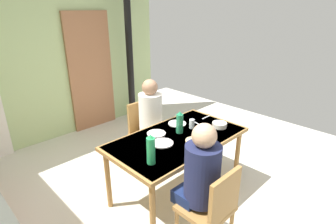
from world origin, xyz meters
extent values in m
plane|color=beige|center=(0.00, 0.00, 0.00)|extent=(6.67, 6.67, 0.00)
cube|color=#B1CA8A|center=(0.00, 2.57, 1.35)|extent=(4.15, 0.10, 2.69)
cube|color=#9F6745|center=(0.68, 2.49, 1.00)|extent=(0.80, 0.05, 2.00)
cylinder|color=black|center=(1.32, 2.22, 1.35)|extent=(0.12, 0.12, 2.69)
cube|color=#9D713B|center=(0.34, 0.10, 0.71)|extent=(1.53, 0.85, 0.04)
cube|color=beige|center=(0.34, 0.10, 0.73)|extent=(1.47, 0.82, 0.00)
cylinder|color=#9D713B|center=(-0.36, -0.26, 0.35)|extent=(0.06, 0.06, 0.69)
cylinder|color=#9D713B|center=(1.03, -0.26, 0.35)|extent=(0.06, 0.06, 0.69)
cylinder|color=#9D713B|center=(-0.36, 0.45, 0.35)|extent=(0.06, 0.06, 0.69)
cylinder|color=#9D713B|center=(1.03, 0.45, 0.35)|extent=(0.06, 0.06, 0.69)
cube|color=#9D713B|center=(-0.07, -0.61, 0.45)|extent=(0.40, 0.40, 0.04)
cube|color=#9D713B|center=(-0.07, -0.79, 0.66)|extent=(0.38, 0.04, 0.42)
cylinder|color=#9D713B|center=(0.10, -0.44, 0.21)|extent=(0.04, 0.04, 0.41)
cube|color=#9D713B|center=(0.52, 0.80, 0.45)|extent=(0.40, 0.40, 0.04)
cube|color=#9D713B|center=(0.52, 0.98, 0.66)|extent=(0.38, 0.04, 0.42)
cylinder|color=#9D713B|center=(0.69, 0.63, 0.21)|extent=(0.04, 0.04, 0.41)
cylinder|color=#9D713B|center=(0.35, 0.63, 0.21)|extent=(0.04, 0.04, 0.41)
cylinder|color=#9D713B|center=(0.69, 0.97, 0.21)|extent=(0.04, 0.04, 0.41)
cylinder|color=#9D713B|center=(0.35, 0.97, 0.21)|extent=(0.04, 0.04, 0.41)
cube|color=#16244F|center=(-0.07, -0.45, 0.51)|extent=(0.30, 0.22, 0.12)
cylinder|color=#1E2347|center=(-0.07, -0.56, 0.77)|extent=(0.30, 0.30, 0.52)
sphere|color=tan|center=(-0.07, -0.56, 1.12)|extent=(0.20, 0.20, 0.20)
cube|color=silver|center=(0.52, 0.64, 0.51)|extent=(0.30, 0.22, 0.12)
cylinder|color=silver|center=(0.52, 0.75, 0.77)|extent=(0.30, 0.30, 0.52)
sphere|color=#A87A5B|center=(0.52, 0.75, 1.12)|extent=(0.20, 0.20, 0.20)
cylinder|color=#257C51|center=(0.43, 0.16, 0.84)|extent=(0.08, 0.08, 0.22)
cone|color=#1B7E50|center=(0.43, 0.16, 0.97)|extent=(0.06, 0.06, 0.03)
cylinder|color=#29A25D|center=(-0.21, -0.09, 0.86)|extent=(0.08, 0.08, 0.25)
cone|color=green|center=(-0.21, -0.09, 1.00)|extent=(0.06, 0.06, 0.04)
cylinder|color=white|center=(0.88, -0.07, 0.76)|extent=(0.17, 0.17, 0.05)
cylinder|color=white|center=(0.12, 0.10, 0.74)|extent=(0.22, 0.22, 0.01)
cylinder|color=white|center=(0.22, 0.32, 0.74)|extent=(0.21, 0.21, 0.01)
cylinder|color=white|center=(0.58, 0.34, 0.74)|extent=(0.22, 0.22, 0.01)
cylinder|color=silver|center=(0.64, -0.08, 0.78)|extent=(0.06, 0.06, 0.09)
cylinder|color=silver|center=(0.62, 0.14, 0.78)|extent=(0.06, 0.06, 0.11)
cylinder|color=#DBB77A|center=(0.38, -0.10, 0.74)|extent=(0.19, 0.19, 0.02)
cube|color=silver|center=(0.77, 0.19, 0.73)|extent=(0.04, 0.15, 0.00)
cube|color=silver|center=(1.00, 0.22, 0.73)|extent=(0.15, 0.02, 0.00)
camera|label=1|loc=(-1.56, -1.67, 2.05)|focal=28.44mm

